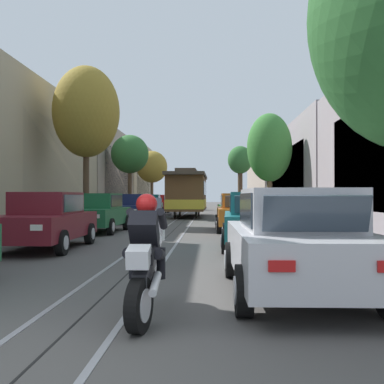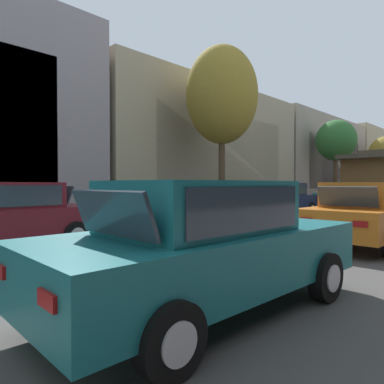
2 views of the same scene
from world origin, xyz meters
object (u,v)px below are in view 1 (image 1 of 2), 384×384
object	(u,v)px
parked_car_teal_fifth_left	(149,205)
parked_car_green_mid_left	(98,213)
parked_car_navy_fourth_left	(130,208)
parked_car_teal_second_right	(257,220)
parked_car_beige_far_left	(163,203)
street_tree_kerb_right_mid	(240,162)
cable_car_trolley	(188,193)
parked_car_maroon_second_left	(46,220)
parked_car_silver_near_right	(295,241)
street_tree_kerb_left_mid	(130,155)
parked_car_green_fourth_right	(236,208)
motorcycle_with_rider	(147,254)
pedestrian_on_left_pavement	(283,203)
street_tree_kerb_left_second	(86,112)
parked_car_orange_mid_right	(239,212)
parked_car_red_sixth_left	(156,204)
street_tree_kerb_right_second	(269,148)
street_tree_kerb_left_fourth	(152,167)

from	to	relation	value
parked_car_teal_fifth_left	parked_car_green_mid_left	bearing A→B (deg)	-90.76
parked_car_navy_fourth_left	parked_car_teal_second_right	xyz separation A→B (m)	(5.73, -12.00, 0.00)
parked_car_beige_far_left	street_tree_kerb_right_mid	distance (m)	8.70
parked_car_navy_fourth_left	parked_car_teal_fifth_left	bearing A→B (deg)	89.74
cable_car_trolley	parked_car_maroon_second_left	bearing A→B (deg)	-98.84
parked_car_silver_near_right	street_tree_kerb_left_mid	bearing A→B (deg)	104.67
parked_car_green_fourth_right	street_tree_kerb_left_mid	size ratio (longest dim) A/B	0.68
motorcycle_with_rider	pedestrian_on_left_pavement	distance (m)	25.07
street_tree_kerb_left_second	parked_car_green_fourth_right	bearing A→B (deg)	21.48
motorcycle_with_rider	parked_car_orange_mid_right	bearing A→B (deg)	81.57
parked_car_red_sixth_left	parked_car_teal_second_right	size ratio (longest dim) A/B	0.99
street_tree_kerb_left_second	street_tree_kerb_right_second	bearing A→B (deg)	23.78
parked_car_beige_far_left	parked_car_green_fourth_right	xyz separation A→B (m)	(6.10, -19.14, 0.00)
street_tree_kerb_left_second	pedestrian_on_left_pavement	xyz separation A→B (m)	(11.04, 7.51, -4.70)
street_tree_kerb_left_fourth	street_tree_kerb_right_second	size ratio (longest dim) A/B	1.02
parked_car_red_sixth_left	parked_car_beige_far_left	bearing A→B (deg)	90.42
street_tree_kerb_left_fourth	street_tree_kerb_right_mid	distance (m)	10.36
cable_car_trolley	parked_car_beige_far_left	bearing A→B (deg)	103.38
parked_car_teal_fifth_left	parked_car_green_fourth_right	size ratio (longest dim) A/B	1.00
parked_car_maroon_second_left	parked_car_red_sixth_left	world-z (taller)	same
motorcycle_with_rider	street_tree_kerb_right_second	bearing A→B (deg)	78.61
parked_car_maroon_second_left	parked_car_silver_near_right	bearing A→B (deg)	-43.66
parked_car_navy_fourth_left	street_tree_kerb_left_second	xyz separation A→B (m)	(-1.80, -2.40, 4.89)
parked_car_teal_fifth_left	street_tree_kerb_left_mid	world-z (taller)	street_tree_kerb_left_mid
parked_car_maroon_second_left	street_tree_kerb_right_mid	xyz separation A→B (m)	(7.57, 32.72, 4.11)
parked_car_teal_fifth_left	pedestrian_on_left_pavement	world-z (taller)	pedestrian_on_left_pavement
parked_car_navy_fourth_left	parked_car_green_mid_left	bearing A→B (deg)	-91.31
parked_car_orange_mid_right	street_tree_kerb_right_mid	bearing A→B (deg)	86.09
cable_car_trolley	pedestrian_on_left_pavement	size ratio (longest dim) A/B	5.25
street_tree_kerb_left_second	motorcycle_with_rider	size ratio (longest dim) A/B	4.06
parked_car_red_sixth_left	street_tree_kerb_left_mid	distance (m)	4.83
parked_car_teal_second_right	pedestrian_on_left_pavement	world-z (taller)	pedestrian_on_left_pavement
parked_car_red_sixth_left	street_tree_kerb_right_second	world-z (taller)	street_tree_kerb_right_second
parked_car_orange_mid_right	parked_car_green_fourth_right	distance (m)	6.46
parked_car_orange_mid_right	parked_car_teal_second_right	bearing A→B (deg)	-89.15
parked_car_teal_second_right	street_tree_kerb_right_second	bearing A→B (deg)	81.08
street_tree_kerb_left_fourth	motorcycle_with_rider	size ratio (longest dim) A/B	3.27
parked_car_teal_second_right	pedestrian_on_left_pavement	size ratio (longest dim) A/B	2.53
parked_car_beige_far_left	cable_car_trolley	xyz separation A→B (m)	(3.06, -12.88, 0.86)
parked_car_navy_fourth_left	street_tree_kerb_left_mid	world-z (taller)	street_tree_kerb_left_mid
street_tree_kerb_left_second	street_tree_kerb_left_fourth	distance (m)	27.08
parked_car_navy_fourth_left	pedestrian_on_left_pavement	distance (m)	10.56
parked_car_orange_mid_right	motorcycle_with_rider	size ratio (longest dim) A/B	2.21
parked_car_maroon_second_left	parked_car_red_sixth_left	bearing A→B (deg)	90.05
parked_car_silver_near_right	street_tree_kerb_right_second	size ratio (longest dim) A/B	0.69
parked_car_navy_fourth_left	parked_car_beige_far_left	size ratio (longest dim) A/B	1.00
parked_car_green_fourth_right	pedestrian_on_left_pavement	distance (m)	5.61
parked_car_maroon_second_left	parked_car_teal_second_right	world-z (taller)	same
parked_car_green_mid_left	parked_car_orange_mid_right	distance (m)	5.84
parked_car_green_fourth_right	street_tree_kerb_right_second	distance (m)	4.23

